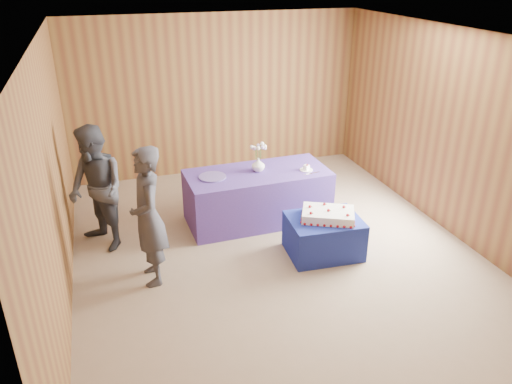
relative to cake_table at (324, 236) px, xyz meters
name	(u,v)px	position (x,y,z in m)	size (l,w,h in m)	color
ground	(275,252)	(-0.58, 0.21, -0.25)	(6.00, 6.00, 0.00)	#87725D
room_shell	(278,118)	(-0.58, 0.21, 1.55)	(5.04, 6.04, 2.72)	brown
cake_table	(324,236)	(0.00, 0.00, 0.00)	(0.90, 0.70, 0.50)	#1B2096
serving_table	(257,196)	(-0.52, 1.14, 0.12)	(2.00, 0.90, 0.75)	#4C338D
sheet_cake	(328,215)	(0.04, -0.01, 0.31)	(0.79, 0.70, 0.15)	white
vase	(258,165)	(-0.50, 1.17, 0.60)	(0.18, 0.18, 0.19)	silver
flower_spray	(258,148)	(-0.50, 1.17, 0.85)	(0.24, 0.23, 0.18)	#306729
platter	(212,177)	(-1.17, 1.14, 0.51)	(0.37, 0.37, 0.02)	#594B96
plate	(306,170)	(0.16, 0.99, 0.51)	(0.18, 0.18, 0.01)	white
cake_slice	(306,167)	(0.16, 0.99, 0.55)	(0.10, 0.09, 0.09)	white
knife	(311,173)	(0.18, 0.86, 0.50)	(0.26, 0.02, 0.00)	silver
guest_left	(148,217)	(-2.15, 0.09, 0.58)	(0.60, 0.40, 1.65)	#33333C
guest_right	(97,189)	(-2.68, 1.06, 0.57)	(0.80, 0.62, 1.64)	#373842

